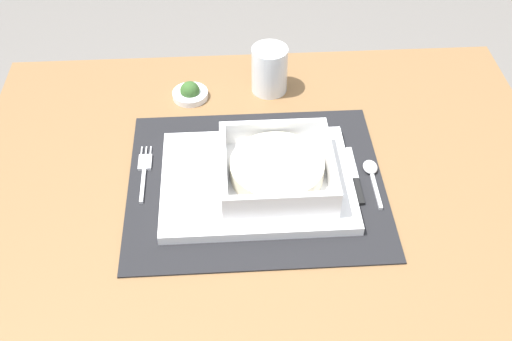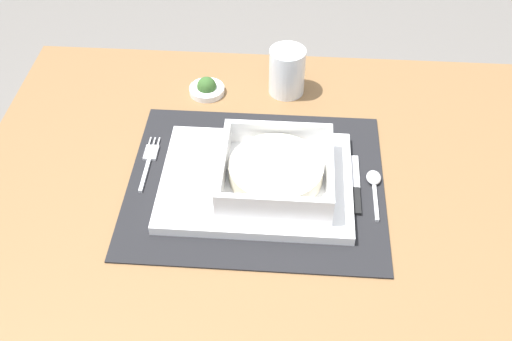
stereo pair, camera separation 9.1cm
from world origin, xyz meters
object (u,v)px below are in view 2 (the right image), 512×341
Objects in this scene: drinking_glass at (287,73)px; butter_knife at (356,188)px; porridge_bowl at (276,172)px; dining_table at (266,225)px; condiment_saucer at (207,88)px; spoon at (374,182)px; fork at (149,159)px; bread_knife at (343,187)px.

butter_knife is at bearing -64.78° from drinking_glass.
butter_knife is at bearing 3.40° from porridge_bowl.
dining_table is 14.68× the size of condiment_saucer.
dining_table is at bearing 178.26° from spoon.
spoon is (0.37, -0.03, 0.00)m from fork.
condiment_saucer is (-0.13, 0.23, 0.12)m from dining_table.
condiment_saucer reaches higher than dining_table.
bread_knife is at bearing -3.41° from fork.
spoon is at bearing -0.56° from fork.
spoon is 1.60× the size of condiment_saucer.
condiment_saucer is at bearing 119.86° from porridge_bowl.
fork reaches higher than dining_table.
spoon is 0.05m from bread_knife.
fork is at bearing 166.54° from porridge_bowl.
spoon is at bearing 14.38° from bread_knife.
spoon is 0.29m from drinking_glass.
drinking_glass is at bearing 118.77° from butter_knife.
dining_table is 0.21m from spoon.
butter_knife is 0.29m from drinking_glass.
porridge_bowl reaches higher than fork.
condiment_saucer is at bearing 142.03° from butter_knife.
fork is 0.33m from bread_knife.
fork is at bearing 170.78° from dining_table.
porridge_bowl is 1.65× the size of spoon.
dining_table is at bearing -4.97° from fork.
drinking_glass is (0.22, 0.21, 0.04)m from fork.
dining_table is at bearing 175.74° from bread_knife.
dining_table is 10.80× the size of drinking_glass.
porridge_bowl reaches higher than bread_knife.
bread_knife is at bearing -5.12° from dining_table.
porridge_bowl is 0.26m from drinking_glass.
butter_knife reaches higher than dining_table.
condiment_saucer is at bearing 73.90° from fork.
bread_knife is (-0.05, -0.01, -0.00)m from spoon.
fork is at bearing -110.35° from condiment_saucer.
spoon is at bearing 26.27° from butter_knife.
butter_knife and bread_knife have the same top height.
butter_knife is at bearing -3.01° from fork.
porridge_bowl is at bearing -51.76° from dining_table.
dining_table is at bearing -95.43° from drinking_glass.
spoon is at bearing 0.33° from dining_table.
bread_knife is (0.12, -0.01, 0.12)m from dining_table.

